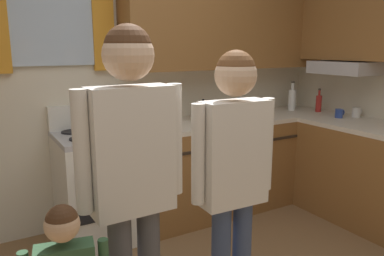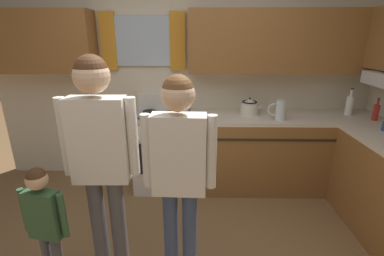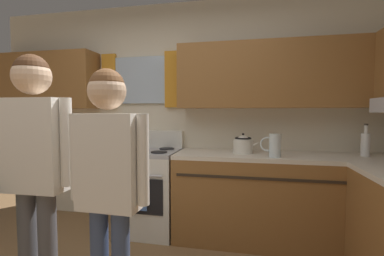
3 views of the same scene
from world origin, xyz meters
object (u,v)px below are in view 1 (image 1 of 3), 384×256
stove_oven (99,185)px  water_pitcher (242,110)px  bottle_milk_white (292,99)px  bottle_sauce_red (319,103)px  mug_cobalt_blue (339,113)px  stovetop_kettle (203,111)px  adult_in_plaid (234,164)px  mug_ceramic_white (356,112)px  adult_holding_child (132,164)px

stove_oven → water_pitcher: size_ratio=5.00×
bottle_milk_white → water_pitcher: 0.89m
bottle_milk_white → bottle_sauce_red: 0.28m
stove_oven → bottle_sauce_red: bottle_sauce_red is taller
bottle_milk_white → mug_cobalt_blue: 0.57m
stovetop_kettle → bottle_sauce_red: bearing=-7.7°
mug_cobalt_blue → water_pitcher: water_pitcher is taller
mug_cobalt_blue → adult_in_plaid: 2.16m
mug_ceramic_white → water_pitcher: (-1.10, 0.40, 0.06)m
mug_ceramic_white → water_pitcher: water_pitcher is taller
mug_cobalt_blue → stove_oven: bearing=167.2°
stove_oven → stovetop_kettle: size_ratio=4.02×
mug_ceramic_white → adult_holding_child: bearing=-163.3°
mug_ceramic_white → bottle_sauce_red: bearing=98.8°
bottle_sauce_red → adult_in_plaid: (-2.05, -1.27, -0.01)m
water_pitcher → stove_oven: bearing=172.0°
adult_holding_child → adult_in_plaid: adult_holding_child is taller
bottle_milk_white → mug_ceramic_white: bearing=-68.8°
stovetop_kettle → water_pitcher: (0.29, -0.20, 0.02)m
mug_cobalt_blue → water_pitcher: bearing=160.7°
bottle_sauce_red → adult_holding_child: size_ratio=0.15×
bottle_sauce_red → mug_cobalt_blue: bottle_sauce_red is taller
stove_oven → water_pitcher: water_pitcher is taller
bottle_sauce_red → adult_in_plaid: bearing=-148.2°
bottle_sauce_red → water_pitcher: 1.04m
mug_cobalt_blue → mug_ceramic_white: bearing=-23.1°
adult_holding_child → adult_in_plaid: bearing=-5.8°
mug_cobalt_blue → adult_holding_child: bearing=-160.8°
stove_oven → adult_holding_child: adult_holding_child is taller
mug_ceramic_white → stovetop_kettle: (-1.39, 0.60, 0.05)m
mug_ceramic_white → adult_in_plaid: size_ratio=0.08×
water_pitcher → stovetop_kettle: bearing=145.6°
stove_oven → mug_cobalt_blue: size_ratio=9.58×
stovetop_kettle → water_pitcher: size_ratio=1.24×
bottle_sauce_red → stove_oven: bearing=176.0°
mug_cobalt_blue → adult_holding_child: adult_holding_child is taller
bottle_milk_white → adult_in_plaid: (-1.87, -1.48, -0.03)m
mug_ceramic_white → adult_holding_child: adult_holding_child is taller
water_pitcher → mug_ceramic_white: bearing=-19.8°
bottle_milk_white → mug_ceramic_white: 0.68m
stove_oven → mug_ceramic_white: bearing=-13.6°
stove_oven → bottle_sauce_red: bearing=-4.0°
bottle_milk_white → adult_holding_child: adult_holding_child is taller
bottle_sauce_red → stovetop_kettle: bottle_sauce_red is taller
mug_cobalt_blue → adult_in_plaid: bearing=-154.7°
mug_ceramic_white → stovetop_kettle: stovetop_kettle is taller
stove_oven → stovetop_kettle: 1.15m
bottle_sauce_red → mug_ceramic_white: bottle_sauce_red is taller
mug_ceramic_white → adult_in_plaid: 2.28m
mug_cobalt_blue → stovetop_kettle: (-1.23, 0.53, 0.05)m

